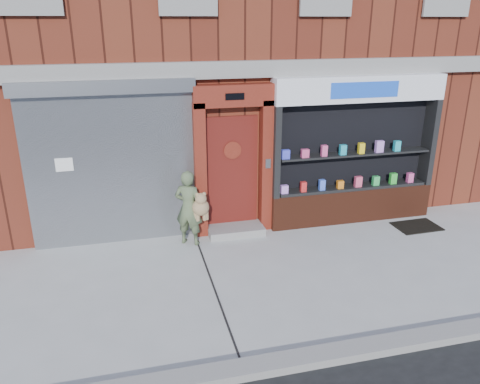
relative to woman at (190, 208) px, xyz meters
name	(u,v)px	position (x,y,z in m)	size (l,w,h in m)	color
ground	(302,271)	(1.66, -1.49, -0.73)	(80.00, 80.00, 0.00)	#9E9E99
curb	(363,349)	(1.66, -3.64, -0.67)	(60.00, 0.30, 0.12)	gray
building	(225,20)	(1.66, 4.51, 3.27)	(12.00, 8.16, 8.00)	#561F13
shutter_bay	(111,154)	(-1.34, 0.44, 0.99)	(3.10, 0.30, 3.04)	gray
red_door_bay	(233,161)	(0.91, 0.37, 0.73)	(1.52, 0.58, 2.90)	#5E1A10
pharmacy_bay	(354,157)	(3.41, 0.33, 0.64)	(3.50, 0.41, 3.00)	#512213
woman	(190,208)	(0.00, 0.00, 0.00)	(0.68, 0.56, 1.44)	#50603F
doormat	(417,226)	(4.59, -0.37, -0.72)	(0.89, 0.63, 0.02)	black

